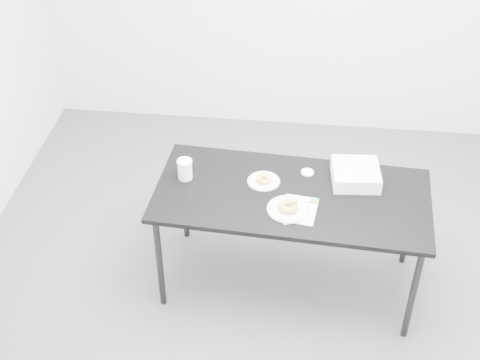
# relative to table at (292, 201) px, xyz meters

# --- Properties ---
(floor) EXTENTS (4.00, 4.00, 0.00)m
(floor) POSITION_rel_table_xyz_m (-0.18, -0.05, -0.70)
(floor) COLOR #49494E
(floor) RESTS_ON ground
(table) EXTENTS (1.70, 0.87, 0.76)m
(table) POSITION_rel_table_xyz_m (0.00, 0.00, 0.00)
(table) COLOR black
(table) RESTS_ON floor
(scorecard) EXTENTS (0.23, 0.28, 0.00)m
(scorecard) POSITION_rel_table_xyz_m (0.05, -0.14, 0.06)
(scorecard) COLOR white
(scorecard) RESTS_ON table
(logo_patch) EXTENTS (0.05, 0.05, 0.00)m
(logo_patch) POSITION_rel_table_xyz_m (0.13, -0.06, 0.06)
(logo_patch) COLOR green
(logo_patch) RESTS_ON scorecard
(pen) EXTENTS (0.10, 0.08, 0.01)m
(pen) POSITION_rel_table_xyz_m (0.11, -0.07, 0.06)
(pen) COLOR #0C7786
(pen) RESTS_ON scorecard
(napkin) EXTENTS (0.22, 0.22, 0.00)m
(napkin) POSITION_rel_table_xyz_m (0.03, -0.18, 0.06)
(napkin) COLOR white
(napkin) RESTS_ON table
(plate_near) EXTENTS (0.25, 0.25, 0.01)m
(plate_near) POSITION_rel_table_xyz_m (-0.01, -0.15, 0.06)
(plate_near) COLOR silver
(plate_near) RESTS_ON napkin
(donut_near) EXTENTS (0.14, 0.14, 0.04)m
(donut_near) POSITION_rel_table_xyz_m (-0.01, -0.15, 0.09)
(donut_near) COLOR #BC803B
(donut_near) RESTS_ON plate_near
(plate_far) EXTENTS (0.20, 0.20, 0.01)m
(plate_far) POSITION_rel_table_xyz_m (-0.18, 0.10, 0.06)
(plate_far) COLOR silver
(plate_far) RESTS_ON table
(donut_far) EXTENTS (0.12, 0.12, 0.03)m
(donut_far) POSITION_rel_table_xyz_m (-0.18, 0.10, 0.08)
(donut_far) COLOR #BC803B
(donut_far) RESTS_ON plate_far
(coffee_cup) EXTENTS (0.09, 0.09, 0.13)m
(coffee_cup) POSITION_rel_table_xyz_m (-0.67, 0.08, 0.12)
(coffee_cup) COLOR white
(coffee_cup) RESTS_ON table
(cup_lid) EXTENTS (0.08, 0.08, 0.01)m
(cup_lid) POSITION_rel_table_xyz_m (0.09, 0.22, 0.06)
(cup_lid) COLOR white
(cup_lid) RESTS_ON table
(bakery_box) EXTENTS (0.31, 0.31, 0.09)m
(bakery_box) POSITION_rel_table_xyz_m (0.38, 0.17, 0.10)
(bakery_box) COLOR white
(bakery_box) RESTS_ON table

